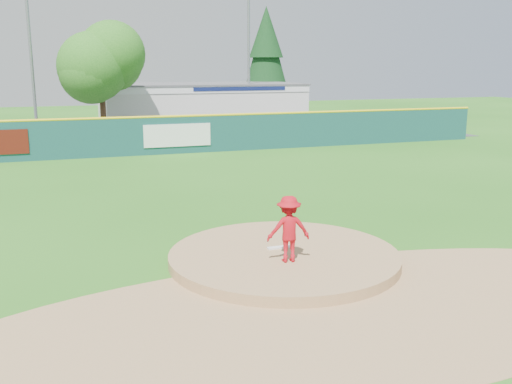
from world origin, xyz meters
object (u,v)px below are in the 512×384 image
object	(u,v)px
conifer_tree	(266,55)
light_pole_right	(249,53)
light_pole_left	(30,42)
pool_building_grp	(200,105)
deciduous_tree	(101,67)
van	(243,125)
pitcher	(289,229)

from	to	relation	value
conifer_tree	light_pole_right	bearing A→B (deg)	-119.74
conifer_tree	light_pole_left	bearing A→B (deg)	-154.65
pool_building_grp	light_pole_left	distance (m)	13.72
light_pole_right	deciduous_tree	bearing A→B (deg)	-160.02
light_pole_right	conifer_tree	bearing A→B (deg)	60.26
light_pole_left	conifer_tree	bearing A→B (deg)	25.35
van	deciduous_tree	size ratio (longest dim) A/B	0.72
pitcher	deciduous_tree	size ratio (longest dim) A/B	0.21
van	light_pole_left	xyz separation A→B (m)	(-12.94, 2.88, 5.30)
light_pole_left	light_pole_right	bearing A→B (deg)	7.59
light_pole_left	pitcher	bearing A→B (deg)	-78.06
pitcher	deciduous_tree	bearing A→B (deg)	-77.32
light_pole_left	pool_building_grp	bearing A→B (deg)	22.60
deciduous_tree	light_pole_right	xyz separation A→B (m)	(11.00, 4.00, 0.99)
pitcher	light_pole_right	distance (m)	31.34
light_pole_right	light_pole_left	bearing A→B (deg)	-172.41
pitcher	light_pole_left	bearing A→B (deg)	-69.49
pitcher	conifer_tree	bearing A→B (deg)	-101.19
light_pole_right	van	bearing A→B (deg)	-112.85
light_pole_left	deciduous_tree	bearing A→B (deg)	-26.57
deciduous_tree	light_pole_right	bearing A→B (deg)	19.98
pitcher	pool_building_grp	bearing A→B (deg)	-92.12
deciduous_tree	light_pole_right	world-z (taller)	light_pole_right
van	conifer_tree	xyz separation A→B (m)	(6.06, 11.88, 4.79)
pitcher	light_pole_right	xyz separation A→B (m)	(9.15, 29.63, 4.53)
deciduous_tree	light_pole_left	bearing A→B (deg)	153.43
van	light_pole_right	world-z (taller)	light_pole_right
pool_building_grp	pitcher	bearing A→B (deg)	-100.68
van	pool_building_grp	distance (m)	7.99
pool_building_grp	conifer_tree	world-z (taller)	conifer_tree
pool_building_grp	van	bearing A→B (deg)	-83.18
pitcher	light_pole_right	world-z (taller)	light_pole_right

